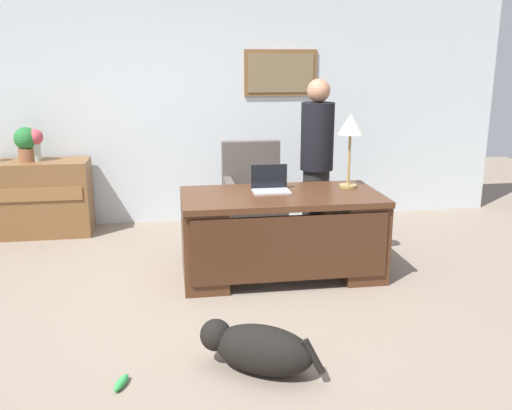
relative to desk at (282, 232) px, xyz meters
name	(u,v)px	position (x,y,z in m)	size (l,w,h in m)	color
ground_plane	(231,312)	(-0.52, -0.67, -0.40)	(12.00, 12.00, 0.00)	gray
back_wall	(205,104)	(-0.51, 1.93, 0.95)	(7.00, 0.16, 2.70)	silver
desk	(282,232)	(0.00, 0.00, 0.00)	(1.71, 0.86, 0.73)	#4C2B19
credenza	(23,199)	(-2.50, 1.58, 0.01)	(1.40, 0.50, 0.81)	brown
armchair	(253,198)	(-0.10, 0.98, 0.07)	(0.60, 0.59, 1.03)	#564C47
person_standing	(317,163)	(0.48, 0.70, 0.46)	(0.32, 0.32, 1.67)	#262323
dog_lying	(258,348)	(-0.45, -1.52, -0.24)	(0.72, 0.57, 0.30)	black
laptop	(270,185)	(-0.08, 0.15, 0.39)	(0.32, 0.22, 0.22)	#B2B5BA
desk_lamp	(350,129)	(0.64, 0.18, 0.86)	(0.22, 0.22, 0.66)	#9E8447
vase_with_flowers	(35,141)	(-2.32, 1.58, 0.62)	(0.17, 0.17, 0.34)	#AFBFB0
potted_plant	(26,143)	(-2.41, 1.58, 0.61)	(0.24, 0.24, 0.36)	brown
dog_toy_bone	(121,383)	(-1.27, -1.56, -0.37)	(0.17, 0.05, 0.05)	green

